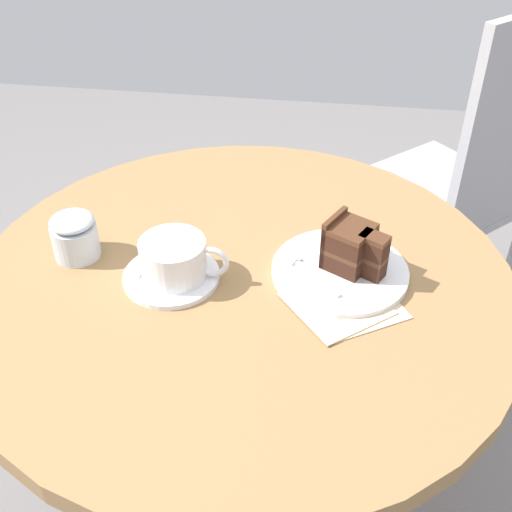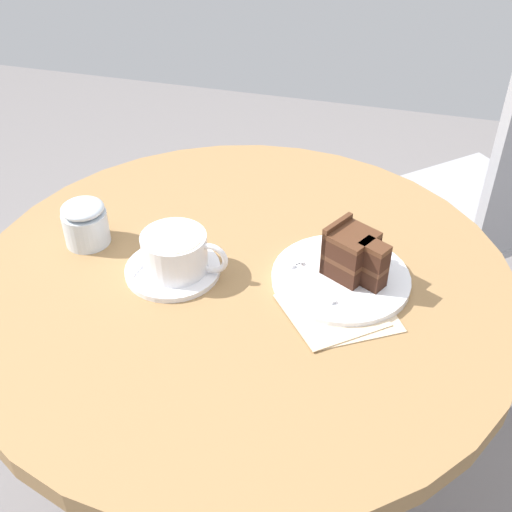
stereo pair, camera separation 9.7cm
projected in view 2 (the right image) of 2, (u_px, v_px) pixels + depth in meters
The scene contains 10 objects.
cafe_table at pixel (243, 324), 1.06m from camera, with size 0.85×0.85×0.69m.
saucer at pixel (173, 270), 1.00m from camera, with size 0.15×0.15×0.01m.
coffee_cup at pixel (176, 252), 0.98m from camera, with size 0.14×0.10×0.06m.
teaspoon at pixel (153, 251), 1.03m from camera, with size 0.02×0.10×0.00m.
cake_plate at pixel (341, 278), 0.98m from camera, with size 0.21×0.21×0.01m.
cake_slice at pixel (354, 255), 0.96m from camera, with size 0.10×0.09×0.08m.
fork at pixel (304, 272), 0.98m from camera, with size 0.10×0.10×0.00m.
napkin at pixel (337, 309), 0.93m from camera, with size 0.20×0.19×0.00m.
cafe_chair at pixel (512, 185), 1.48m from camera, with size 0.54×0.54×0.95m.
sugar_pot at pixel (85, 223), 1.04m from camera, with size 0.07×0.07×0.08m.
Camera 2 is at (0.22, -0.74, 1.33)m, focal length 45.00 mm.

